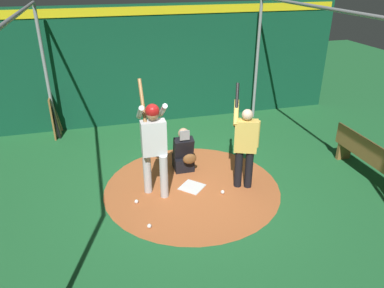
{
  "coord_description": "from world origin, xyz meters",
  "views": [
    {
      "loc": [
        5.87,
        -1.6,
        3.91
      ],
      "look_at": [
        0.0,
        0.0,
        0.95
      ],
      "focal_mm": 34.21,
      "sensor_mm": 36.0,
      "label": 1
    }
  ],
  "objects": [
    {
      "name": "cage_frame",
      "position": [
        0.0,
        0.0,
        2.3
      ],
      "size": [
        6.47,
        5.46,
        3.24
      ],
      "color": "gray",
      "rests_on": "ground"
    },
    {
      "name": "catcher",
      "position": [
        -0.72,
        0.02,
        0.38
      ],
      "size": [
        0.58,
        0.4,
        0.97
      ],
      "color": "black",
      "rests_on": "ground"
    },
    {
      "name": "baseball_0",
      "position": [
        1.01,
        -1.01,
        0.04
      ],
      "size": [
        0.07,
        0.07,
        0.07
      ],
      "primitive_type": "sphere",
      "color": "white",
      "rests_on": "dirt_circle"
    },
    {
      "name": "home_plate",
      "position": [
        0.0,
        0.0,
        0.01
      ],
      "size": [
        0.59,
        0.59,
        0.01
      ],
      "primitive_type": "cube",
      "rotation": [
        0.0,
        0.0,
        0.79
      ],
      "color": "white",
      "rests_on": "dirt_circle"
    },
    {
      "name": "batter",
      "position": [
        0.02,
        -0.72,
        1.11
      ],
      "size": [
        0.68,
        0.49,
        2.15
      ],
      "color": "#BCBCC0",
      "rests_on": "ground"
    },
    {
      "name": "baseball_2",
      "position": [
        0.25,
        -1.12,
        0.04
      ],
      "size": [
        0.07,
        0.07,
        0.07
      ],
      "primitive_type": "sphere",
      "color": "white",
      "rests_on": "dirt_circle"
    },
    {
      "name": "bench",
      "position": [
        0.5,
        3.54,
        0.45
      ],
      "size": [
        1.79,
        0.36,
        0.85
      ],
      "color": "olive",
      "rests_on": "ground"
    },
    {
      "name": "back_wall",
      "position": [
        -3.68,
        0.0,
        1.55
      ],
      "size": [
        0.23,
        10.2,
        3.08
      ],
      "color": "#0F472D",
      "rests_on": "ground"
    },
    {
      "name": "visitor",
      "position": [
        0.2,
        0.97,
        0.93
      ],
      "size": [
        0.65,
        0.51,
        1.99
      ],
      "rotation": [
        0.0,
        0.0,
        -0.39
      ],
      "color": "black",
      "rests_on": "ground"
    },
    {
      "name": "dirt_circle",
      "position": [
        0.0,
        0.0,
        0.0
      ],
      "size": [
        3.41,
        3.41,
        0.01
      ],
      "primitive_type": "cylinder",
      "color": "#B76033",
      "rests_on": "ground"
    },
    {
      "name": "ground_plane",
      "position": [
        0.0,
        0.0,
        0.0
      ],
      "size": [
        26.2,
        26.2,
        0.0
      ],
      "primitive_type": "plane",
      "color": "#216633"
    },
    {
      "name": "baseball_1",
      "position": [
        0.37,
        0.5,
        0.04
      ],
      "size": [
        0.07,
        0.07,
        0.07
      ],
      "primitive_type": "sphere",
      "color": "white",
      "rests_on": "dirt_circle"
    },
    {
      "name": "bat_rack",
      "position": [
        -3.44,
        -2.7,
        0.49
      ],
      "size": [
        0.94,
        0.2,
        1.05
      ],
      "color": "olive",
      "rests_on": "ground"
    }
  ]
}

